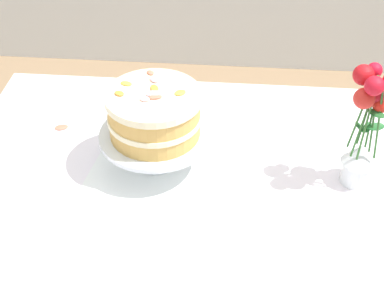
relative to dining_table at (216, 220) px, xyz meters
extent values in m
cube|color=white|center=(0.00, 0.02, 0.07)|extent=(1.40, 1.00, 0.03)
cylinder|color=brown|center=(-0.60, 0.42, -0.30)|extent=(0.06, 0.06, 0.71)
cube|color=white|center=(-0.17, 0.11, 0.09)|extent=(0.36, 0.36, 0.00)
cylinder|color=silver|center=(-0.17, 0.11, 0.10)|extent=(0.11, 0.11, 0.01)
cylinder|color=silver|center=(-0.17, 0.11, 0.14)|extent=(0.03, 0.03, 0.07)
cylinder|color=silver|center=(-0.17, 0.11, 0.18)|extent=(0.29, 0.29, 0.01)
cylinder|color=tan|center=(-0.17, 0.11, 0.21)|extent=(0.23, 0.23, 0.04)
cylinder|color=beige|center=(-0.17, 0.11, 0.24)|extent=(0.24, 0.24, 0.01)
cylinder|color=tan|center=(-0.17, 0.11, 0.27)|extent=(0.23, 0.23, 0.04)
cylinder|color=beige|center=(-0.17, 0.11, 0.30)|extent=(0.24, 0.24, 0.02)
ellipsoid|color=yellow|center=(-0.10, 0.12, 0.31)|extent=(0.04, 0.04, 0.01)
ellipsoid|color=yellow|center=(-0.24, 0.15, 0.31)|extent=(0.03, 0.03, 0.00)
ellipsoid|color=pink|center=(-0.17, 0.11, 0.31)|extent=(0.04, 0.03, 0.01)
ellipsoid|color=#E56B51|center=(-0.16, 0.09, 0.31)|extent=(0.04, 0.02, 0.01)
ellipsoid|color=#E56B51|center=(-0.19, 0.20, 0.31)|extent=(0.03, 0.03, 0.01)
ellipsoid|color=pink|center=(-0.16, 0.11, 0.31)|extent=(0.04, 0.04, 0.01)
ellipsoid|color=orange|center=(-0.17, 0.13, 0.31)|extent=(0.03, 0.04, 0.01)
ellipsoid|color=orange|center=(-0.25, 0.10, 0.31)|extent=(0.03, 0.03, 0.01)
ellipsoid|color=pink|center=(-0.18, 0.09, 0.31)|extent=(0.03, 0.03, 0.00)
ellipsoid|color=pink|center=(-0.17, 0.17, 0.31)|extent=(0.03, 0.03, 0.01)
cylinder|color=silver|center=(0.35, 0.08, 0.12)|extent=(0.08, 0.08, 0.06)
cone|color=silver|center=(0.35, 0.08, 0.18)|extent=(0.09, 0.09, 0.05)
cylinder|color=#2D6028|center=(0.36, 0.09, 0.26)|extent=(0.02, 0.01, 0.14)
sphere|color=red|center=(0.37, 0.09, 0.33)|extent=(0.04, 0.04, 0.04)
ellipsoid|color=#236B2D|center=(0.37, 0.09, 0.26)|extent=(0.05, 0.03, 0.02)
cylinder|color=#2D6028|center=(0.36, 0.10, 0.26)|extent=(0.01, 0.02, 0.15)
sphere|color=red|center=(0.36, 0.10, 0.34)|extent=(0.05, 0.05, 0.05)
ellipsoid|color=#236B2D|center=(0.35, 0.10, 0.25)|extent=(0.04, 0.05, 0.01)
cylinder|color=#2D6028|center=(0.35, 0.10, 0.29)|extent=(0.01, 0.03, 0.21)
sphere|color=red|center=(0.34, 0.12, 0.40)|extent=(0.04, 0.04, 0.04)
ellipsoid|color=#236B2D|center=(0.34, 0.10, 0.25)|extent=(0.03, 0.05, 0.01)
cylinder|color=#2D6028|center=(0.33, 0.10, 0.29)|extent=(0.03, 0.02, 0.21)
sphere|color=red|center=(0.32, 0.10, 0.39)|extent=(0.05, 0.05, 0.05)
cylinder|color=#2D6028|center=(0.33, 0.07, 0.27)|extent=(0.03, 0.02, 0.17)
sphere|color=red|center=(0.32, 0.06, 0.36)|extent=(0.05, 0.05, 0.05)
cylinder|color=#2D6028|center=(0.34, 0.06, 0.29)|extent=(0.02, 0.03, 0.21)
sphere|color=red|center=(0.33, 0.05, 0.40)|extent=(0.04, 0.04, 0.04)
cylinder|color=#2D6028|center=(0.37, 0.07, 0.30)|extent=(0.02, 0.02, 0.22)
ellipsoid|color=#236B2D|center=(0.36, 0.07, 0.31)|extent=(0.05, 0.04, 0.01)
ellipsoid|color=#E56B51|center=(-0.46, 0.24, 0.09)|extent=(0.05, 0.04, 0.00)
camera|label=1|loc=(0.02, -1.00, 1.05)|focal=51.68mm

